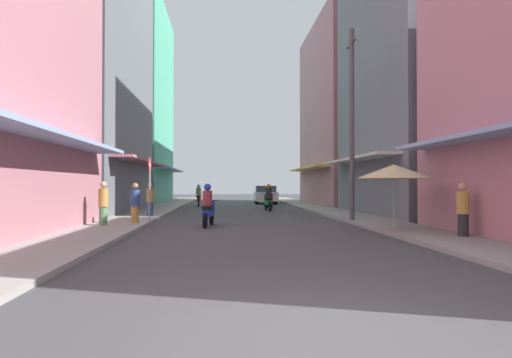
% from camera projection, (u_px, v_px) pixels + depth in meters
% --- Properties ---
extents(ground_plane, '(90.86, 90.86, 0.00)m').
position_uv_depth(ground_plane, '(244.00, 215.00, 20.72)').
color(ground_plane, '#424244').
extents(sidewalk_left, '(2.09, 49.30, 0.12)m').
position_uv_depth(sidewalk_left, '(145.00, 214.00, 20.33)').
color(sidewalk_left, '#9E9991').
rests_on(sidewalk_left, ground).
extents(sidewalk_right, '(2.09, 49.30, 0.12)m').
position_uv_depth(sidewalk_right, '(339.00, 213.00, 21.12)').
color(sidewalk_right, gray).
rests_on(sidewalk_right, ground).
extents(building_left_mid, '(7.05, 11.53, 17.14)m').
position_uv_depth(building_left_mid, '(79.00, 57.00, 22.46)').
color(building_left_mid, slate).
rests_on(building_left_mid, ground).
extents(building_left_far, '(7.05, 11.20, 16.65)m').
position_uv_depth(building_left_far, '(129.00, 104.00, 34.43)').
color(building_left_far, '#4CB28C').
rests_on(building_left_far, ground).
extents(building_right_mid, '(7.05, 9.61, 15.86)m').
position_uv_depth(building_right_mid, '(422.00, 58.00, 20.63)').
color(building_right_mid, slate).
rests_on(building_right_mid, ground).
extents(building_right_far, '(7.05, 11.46, 14.11)m').
position_uv_depth(building_right_far, '(351.00, 115.00, 32.06)').
color(building_right_far, '#B7727F').
rests_on(building_right_far, ground).
extents(motorbike_blue, '(0.58, 1.80, 1.58)m').
position_uv_depth(motorbike_blue, '(208.00, 207.00, 15.00)').
color(motorbike_blue, black).
rests_on(motorbike_blue, ground).
extents(motorbike_green, '(0.55, 1.81, 1.58)m').
position_uv_depth(motorbike_green, '(268.00, 199.00, 23.82)').
color(motorbike_green, black).
rests_on(motorbike_green, ground).
extents(motorbike_maroon, '(0.55, 1.81, 1.58)m').
position_uv_depth(motorbike_maroon, '(269.00, 197.00, 27.05)').
color(motorbike_maroon, black).
rests_on(motorbike_maroon, ground).
extents(motorbike_red, '(0.55, 1.81, 1.58)m').
position_uv_depth(motorbike_red, '(199.00, 197.00, 28.80)').
color(motorbike_red, black).
rests_on(motorbike_red, ground).
extents(parked_car, '(1.90, 4.16, 1.45)m').
position_uv_depth(parked_car, '(265.00, 195.00, 33.21)').
color(parked_car, silver).
rests_on(parked_car, ground).
extents(pedestrian_midway, '(0.34, 0.34, 1.65)m').
position_uv_depth(pedestrian_midway, '(103.00, 205.00, 14.33)').
color(pedestrian_midway, '#598C59').
rests_on(pedestrian_midway, ground).
extents(pedestrian_crossing, '(0.34, 0.34, 1.63)m').
position_uv_depth(pedestrian_crossing, '(150.00, 201.00, 18.61)').
color(pedestrian_crossing, '#334C8C').
rests_on(pedestrian_crossing, ground).
extents(pedestrian_far, '(0.34, 0.34, 1.60)m').
position_uv_depth(pedestrian_far, '(463.00, 211.00, 11.28)').
color(pedestrian_far, '#262628').
rests_on(pedestrian_far, ground).
extents(pedestrian_foreground, '(0.34, 0.34, 1.61)m').
position_uv_depth(pedestrian_foreground, '(135.00, 205.00, 15.04)').
color(pedestrian_foreground, '#BF8C3F').
rests_on(pedestrian_foreground, ground).
extents(vendor_umbrella, '(2.38, 2.38, 2.19)m').
position_uv_depth(vendor_umbrella, '(394.00, 172.00, 13.01)').
color(vendor_umbrella, '#99999E').
rests_on(vendor_umbrella, ground).
extents(utility_pole, '(0.20, 1.20, 7.87)m').
position_uv_depth(utility_pole, '(352.00, 124.00, 16.53)').
color(utility_pole, '#4C4C4F').
rests_on(utility_pole, ground).
extents(street_sign_no_entry, '(0.07, 0.60, 2.65)m').
position_uv_depth(street_sign_no_entry, '(150.00, 180.00, 16.51)').
color(street_sign_no_entry, gray).
rests_on(street_sign_no_entry, ground).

